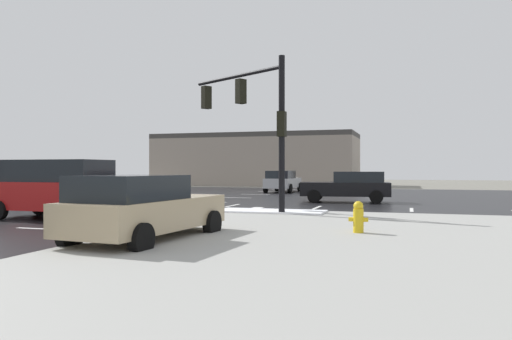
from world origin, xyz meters
The scene contains 12 objects.
ground_plane centered at (0.00, 0.00, 0.00)m, with size 120.00×120.00×0.00m, color slate.
road_asphalt centered at (0.00, 0.00, 0.01)m, with size 44.00×44.00×0.02m, color black.
snow_strip_curbside centered at (5.00, -4.00, 0.17)m, with size 4.00×1.60×0.06m, color white.
lane_markings centered at (1.20, -1.38, 0.02)m, with size 36.15×36.15×0.01m.
traffic_signal_mast centered at (4.35, -3.88, 3.93)m, with size 4.46×2.72×5.65m.
fire_hydrant centered at (8.69, -9.08, 0.54)m, with size 0.48×0.26×0.79m.
strip_building_background centered at (-5.94, 29.21, 2.73)m, with size 21.40×8.00×5.46m.
sedan_black centered at (6.92, 4.04, 0.85)m, with size 4.67×2.39×1.58m.
suv_red centered at (-1.65, -7.44, 1.09)m, with size 4.85×2.19×2.03m.
sedan_silver centered at (0.97, 13.63, 0.85)m, with size 2.04×4.55×1.58m.
sedan_grey centered at (-7.92, -2.21, 0.85)m, with size 4.62×2.22×1.58m.
sedan_tan centered at (4.08, -11.61, 0.85)m, with size 2.32×4.65×1.58m.
Camera 1 is at (9.92, -21.65, 1.74)m, focal length 34.65 mm.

